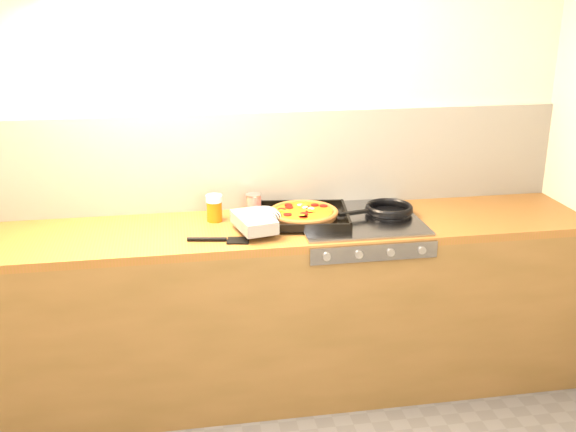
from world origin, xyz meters
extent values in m
plane|color=beige|center=(0.00, 1.40, 1.25)|extent=(3.20, 0.00, 3.20)
cube|color=white|center=(0.00, 1.39, 1.15)|extent=(3.20, 0.02, 0.50)
cube|color=brown|center=(0.00, 1.10, 0.43)|extent=(3.20, 0.60, 0.86)
cube|color=brown|center=(0.00, 1.10, 0.88)|extent=(3.20, 0.60, 0.04)
cube|color=gray|center=(0.45, 0.80, 0.85)|extent=(0.60, 0.03, 0.08)
cylinder|color=#A5A5AA|center=(0.23, 0.78, 0.85)|extent=(0.04, 0.02, 0.04)
cylinder|color=#A5A5AA|center=(0.38, 0.78, 0.85)|extent=(0.04, 0.02, 0.04)
cylinder|color=#A5A5AA|center=(0.53, 0.78, 0.85)|extent=(0.04, 0.02, 0.04)
cylinder|color=#A5A5AA|center=(0.67, 0.78, 0.85)|extent=(0.04, 0.02, 0.04)
cube|color=gray|center=(0.45, 1.10, 0.91)|extent=(0.60, 0.56, 0.02)
cube|color=black|center=(0.18, 1.13, 0.92)|extent=(0.48, 0.44, 0.01)
cube|color=black|center=(0.21, 1.31, 0.94)|extent=(0.43, 0.07, 0.02)
cube|color=black|center=(0.16, 0.94, 0.94)|extent=(0.43, 0.07, 0.02)
cube|color=black|center=(0.39, 1.10, 0.94)|extent=(0.06, 0.38, 0.02)
cube|color=black|center=(-0.03, 1.15, 0.94)|extent=(0.06, 0.38, 0.02)
cylinder|color=#AB6531|center=(0.18, 1.13, 0.94)|extent=(0.37, 0.37, 0.02)
torus|color=#AB6531|center=(0.18, 1.13, 0.95)|extent=(0.39, 0.39, 0.03)
cylinder|color=#C06217|center=(0.18, 1.13, 0.95)|extent=(0.32, 0.32, 0.01)
cylinder|color=maroon|center=(0.21, 1.11, 0.96)|extent=(0.04, 0.04, 0.01)
cylinder|color=maroon|center=(0.13, 1.22, 0.96)|extent=(0.04, 0.04, 0.01)
cylinder|color=maroon|center=(0.17, 1.03, 0.96)|extent=(0.04, 0.04, 0.01)
cylinder|color=maroon|center=(0.08, 1.15, 0.96)|extent=(0.04, 0.04, 0.01)
cylinder|color=maroon|center=(0.26, 1.20, 0.96)|extent=(0.04, 0.04, 0.01)
cylinder|color=maroon|center=(0.21, 1.17, 0.96)|extent=(0.04, 0.04, 0.01)
cylinder|color=maroon|center=(0.10, 1.07, 0.96)|extent=(0.04, 0.04, 0.01)
cylinder|color=maroon|center=(0.30, 1.18, 0.96)|extent=(0.04, 0.04, 0.01)
cylinder|color=maroon|center=(0.17, 1.03, 0.96)|extent=(0.04, 0.04, 0.01)
cylinder|color=maroon|center=(0.18, 1.07, 0.96)|extent=(0.04, 0.04, 0.01)
cylinder|color=maroon|center=(0.12, 1.18, 0.96)|extent=(0.04, 0.04, 0.01)
ellipsoid|color=gold|center=(0.10, 1.12, 0.96)|extent=(0.04, 0.03, 0.01)
ellipsoid|color=gold|center=(0.07, 1.13, 0.96)|extent=(0.04, 0.03, 0.01)
ellipsoid|color=gold|center=(0.18, 1.18, 0.96)|extent=(0.04, 0.03, 0.01)
ellipsoid|color=gold|center=(0.18, 1.22, 0.96)|extent=(0.04, 0.03, 0.01)
ellipsoid|color=gold|center=(0.16, 1.05, 0.96)|extent=(0.04, 0.03, 0.01)
ellipsoid|color=gold|center=(0.22, 1.10, 0.96)|extent=(0.04, 0.03, 0.01)
ellipsoid|color=gold|center=(0.21, 1.12, 0.96)|extent=(0.04, 0.03, 0.01)
ellipsoid|color=gold|center=(0.10, 1.11, 0.96)|extent=(0.04, 0.03, 0.01)
ellipsoid|color=gold|center=(0.20, 1.20, 0.96)|extent=(0.04, 0.03, 0.01)
ellipsoid|color=silver|center=(0.19, 1.21, 0.96)|extent=(0.04, 0.04, 0.01)
ellipsoid|color=silver|center=(0.20, 1.17, 0.96)|extent=(0.04, 0.04, 0.01)
ellipsoid|color=silver|center=(0.23, 1.14, 0.96)|extent=(0.04, 0.04, 0.01)
cube|color=black|center=(-0.07, 1.00, 0.96)|extent=(0.21, 0.29, 0.06)
ellipsoid|color=black|center=(-0.02, 1.11, 0.96)|extent=(0.17, 0.17, 0.06)
cylinder|color=black|center=(0.01, 1.02, 0.96)|extent=(0.11, 0.12, 0.06)
cylinder|color=black|center=(0.62, 1.13, 0.92)|extent=(0.26, 0.26, 0.01)
torus|color=black|center=(0.62, 1.13, 0.94)|extent=(0.29, 0.29, 0.03)
cube|color=black|center=(0.43, 1.09, 0.95)|extent=(0.17, 0.06, 0.02)
cylinder|color=#970E0C|center=(-0.04, 1.27, 0.96)|extent=(0.10, 0.10, 0.10)
cylinder|color=#B2B2B7|center=(-0.04, 1.27, 1.01)|extent=(0.10, 0.10, 0.01)
cylinder|color=#B2B2B7|center=(-0.04, 1.27, 0.90)|extent=(0.10, 0.10, 0.01)
cylinder|color=#E45A0D|center=(-0.25, 1.21, 0.95)|extent=(0.09, 0.09, 0.10)
cylinder|color=silver|center=(-0.25, 1.21, 1.02)|extent=(0.10, 0.10, 0.03)
cylinder|color=#AA8748|center=(0.14, 1.29, 0.91)|extent=(0.24, 0.12, 0.02)
ellipsoid|color=#AA8748|center=(0.27, 1.35, 0.91)|extent=(0.07, 0.06, 0.02)
cube|color=black|center=(-0.16, 0.91, 0.90)|extent=(0.11, 0.10, 0.01)
cylinder|color=black|center=(-0.30, 0.94, 0.91)|extent=(0.18, 0.05, 0.02)
camera|label=1|loc=(-0.42, -1.94, 2.01)|focal=42.00mm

